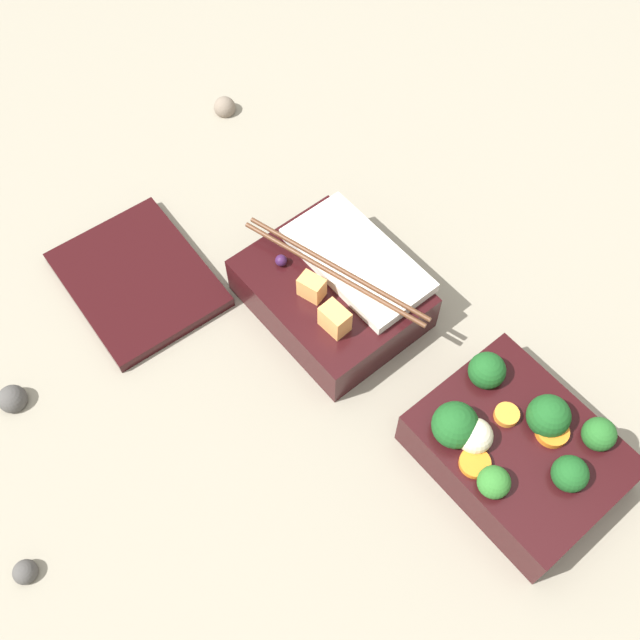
{
  "coord_description": "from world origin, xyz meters",
  "views": [
    {
      "loc": [
        -0.19,
        0.29,
        0.69
      ],
      "look_at": [
        0.1,
        0.04,
        0.05
      ],
      "focal_mm": 42.0,
      "sensor_mm": 36.0,
      "label": 1
    }
  ],
  "objects": [
    {
      "name": "pebble_2",
      "position": [
        0.25,
        0.32,
        0.01
      ],
      "size": [
        0.03,
        0.03,
        0.03
      ],
      "primitive_type": "sphere",
      "color": "#474442",
      "rests_on": "ground_plane"
    },
    {
      "name": "pebble_0",
      "position": [
        0.45,
        -0.09,
        0.01
      ],
      "size": [
        0.03,
        0.03,
        0.03
      ],
      "primitive_type": "sphere",
      "color": "#7A6B5B",
      "rests_on": "ground_plane"
    },
    {
      "name": "ground_plane",
      "position": [
        0.0,
        0.0,
        0.0
      ],
      "size": [
        3.0,
        3.0,
        0.0
      ],
      "primitive_type": "plane",
      "color": "gray"
    },
    {
      "name": "bento_tray_rice",
      "position": [
        0.13,
        -0.01,
        0.03
      ],
      "size": [
        0.22,
        0.14,
        0.08
      ],
      "color": "black",
      "rests_on": "ground_plane"
    },
    {
      "name": "bento_lid",
      "position": [
        0.29,
        0.15,
        0.01
      ],
      "size": [
        0.19,
        0.15,
        0.01
      ],
      "primitive_type": "cube",
      "rotation": [
        0.0,
        0.0,
        -0.05
      ],
      "color": "black",
      "rests_on": "ground_plane"
    },
    {
      "name": "bento_tray_vegetable",
      "position": [
        -0.11,
        -0.02,
        0.03
      ],
      "size": [
        0.18,
        0.14,
        0.08
      ],
      "color": "black",
      "rests_on": "ground_plane"
    },
    {
      "name": "pebble_1",
      "position": [
        0.09,
        0.39,
        0.01
      ],
      "size": [
        0.02,
        0.02,
        0.02
      ],
      "primitive_type": "sphere",
      "color": "#474442",
      "rests_on": "ground_plane"
    }
  ]
}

